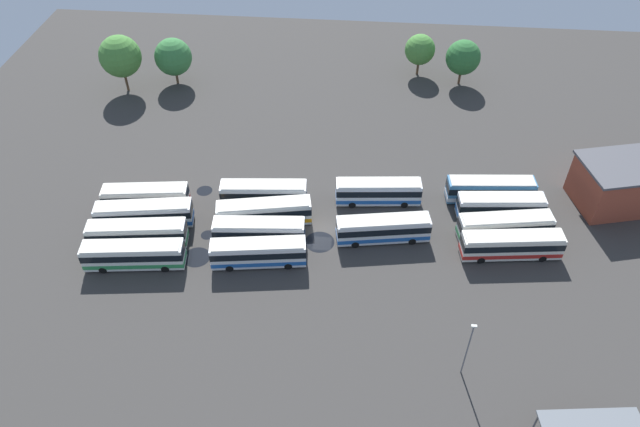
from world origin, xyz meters
The scene contains 25 objects.
ground_plane centered at (0.00, 0.00, 0.00)m, with size 128.00×128.00×0.00m, color #383533.
bus_row0_slot0 centered at (-22.77, -8.31, 1.91)m, with size 12.68×4.05×3.62m.
bus_row0_slot1 centered at (-23.46, -4.66, 1.91)m, with size 12.76×4.18×3.62m.
bus_row0_slot2 centered at (-23.71, -0.94, 1.91)m, with size 12.93×4.51×3.62m.
bus_row0_slot3 centered at (-24.52, 2.39, 1.91)m, with size 11.79×4.01×3.62m.
bus_row1_slot0 centered at (-7.41, -6.57, 1.91)m, with size 12.07×4.21×3.62m.
bus_row1_slot1 centered at (-7.94, -2.85, 1.91)m, with size 11.91×3.48×3.62m.
bus_row1_slot2 centered at (-7.87, 0.80, 1.91)m, with size 12.80×4.92×3.62m.
bus_row1_slot3 centered at (-8.53, 4.62, 1.91)m, with size 12.02×3.60×3.62m.
bus_row2_slot1 centered at (7.99, -0.94, 1.91)m, with size 12.36×4.58×3.62m.
bus_row2_slot3 centered at (7.24, 6.43, 1.91)m, with size 11.94×3.68×3.62m.
bus_row3_slot0 centered at (24.18, -2.42, 1.91)m, with size 12.92×4.13×3.62m.
bus_row3_slot1 centered at (23.78, 0.94, 1.91)m, with size 12.40×4.54×3.62m.
bus_row3_slot2 centered at (23.72, 4.85, 1.91)m, with size 11.73×3.62×3.62m.
bus_row3_slot3 centered at (22.78, 8.25, 1.91)m, with size 12.26×3.60×3.62m.
depot_building centered at (39.92, 9.28, 3.37)m, with size 12.77×10.89×6.71m.
lamp_post_near_entrance centered at (16.65, -20.30, 4.54)m, with size 0.56×0.28×8.25m.
tree_south_edge centered at (13.85, 42.66, 4.92)m, with size 5.41×5.41×7.64m.
tree_northeast centered at (-29.32, 35.69, 5.13)m, with size 6.48×6.48×8.38m.
tree_north_edge centered at (21.23, 39.96, 5.17)m, with size 6.05×6.05×8.20m.
tree_northwest centered at (-37.39, 32.41, 6.60)m, with size 7.11×7.11×10.16m.
puddle_front_lane centered at (-0.16, -2.21, 0.00)m, with size 3.89×3.89×0.01m, color black.
puddle_near_shelter centered at (-17.60, 6.59, 0.00)m, with size 2.26×2.26×0.01m, color black.
puddle_centre_drain centered at (-15.57, -6.32, 0.00)m, with size 3.51×3.51×0.01m, color black.
puddle_back_corner centered at (-15.10, -2.23, 0.00)m, with size 1.79×1.79×0.01m, color black.
Camera 1 is at (4.77, -56.73, 55.79)m, focal length 33.46 mm.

